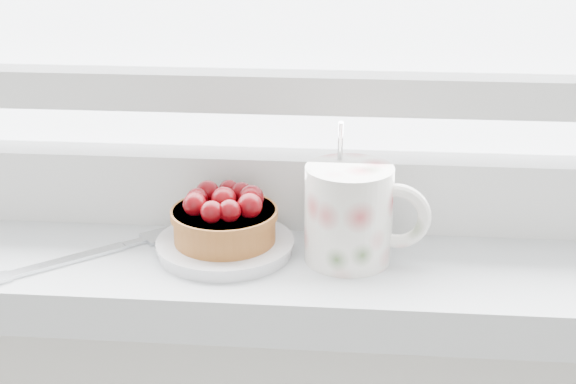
# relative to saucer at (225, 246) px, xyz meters

# --- Properties ---
(saucer) EXTENTS (0.12, 0.12, 0.01)m
(saucer) POSITION_rel_saucer_xyz_m (0.00, 0.00, 0.00)
(saucer) COLOR silver
(saucer) RESTS_ON windowsill
(raspberry_tart) EXTENTS (0.10, 0.10, 0.05)m
(raspberry_tart) POSITION_rel_saucer_xyz_m (0.00, 0.00, 0.03)
(raspberry_tart) COLOR brown
(raspberry_tart) RESTS_ON saucer
(floral_mug) EXTENTS (0.11, 0.08, 0.12)m
(floral_mug) POSITION_rel_saucer_xyz_m (0.11, -0.00, 0.04)
(floral_mug) COLOR white
(floral_mug) RESTS_ON windowsill
(fork) EXTENTS (0.18, 0.15, 0.00)m
(fork) POSITION_rel_saucer_xyz_m (-0.11, -0.01, -0.00)
(fork) COLOR silver
(fork) RESTS_ON windowsill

